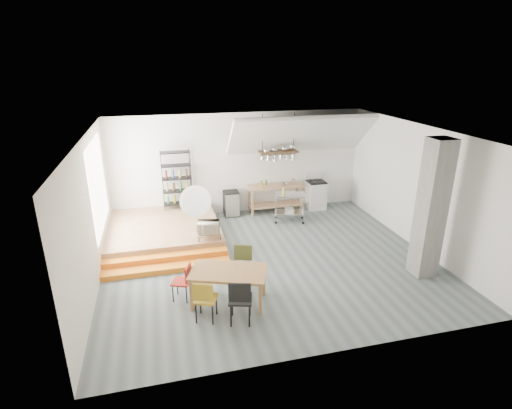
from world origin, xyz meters
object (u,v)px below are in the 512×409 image
object	(u,v)px
dining_table	(229,274)
mini_fridge	(231,203)
stove	(315,194)
rolling_cart	(290,204)

from	to	relation	value
dining_table	mini_fridge	xyz separation A→B (m)	(0.95, 4.76, -0.25)
stove	mini_fridge	world-z (taller)	stove
stove	dining_table	size ratio (longest dim) A/B	0.68
stove	mini_fridge	xyz separation A→B (m)	(-2.85, 0.04, -0.08)
stove	mini_fridge	distance (m)	2.85
dining_table	mini_fridge	world-z (taller)	mini_fridge
dining_table	rolling_cart	xyz separation A→B (m)	(2.59, 3.81, -0.07)
stove	mini_fridge	size ratio (longest dim) A/B	1.48
stove	dining_table	xyz separation A→B (m)	(-3.81, -4.72, 0.17)
rolling_cart	mini_fridge	size ratio (longest dim) A/B	1.26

